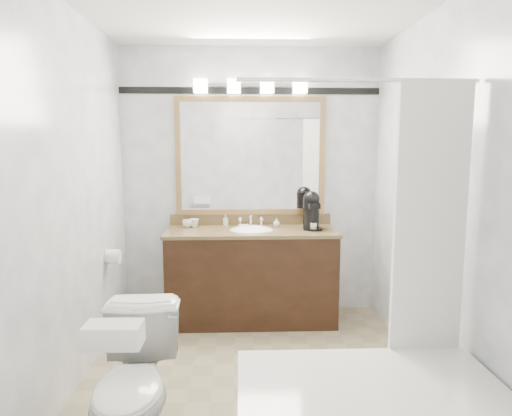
% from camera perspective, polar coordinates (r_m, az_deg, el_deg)
% --- Properties ---
extents(room, '(2.42, 2.62, 2.52)m').
position_cam_1_polar(room, '(3.03, -0.07, 1.13)').
color(room, gray).
rests_on(room, ground).
extents(vanity, '(1.53, 0.58, 0.97)m').
position_cam_1_polar(vanity, '(4.19, -0.58, -8.21)').
color(vanity, black).
rests_on(vanity, ground).
extents(mirror, '(1.40, 0.04, 1.10)m').
position_cam_1_polar(mirror, '(4.30, -0.70, 6.49)').
color(mirror, '#A37B49').
rests_on(mirror, room).
extents(vanity_light_bar, '(1.02, 0.14, 0.12)m').
position_cam_1_polar(vanity_light_bar, '(4.27, -0.69, 14.99)').
color(vanity_light_bar, silver).
rests_on(vanity_light_bar, room).
extents(accent_stripe, '(2.40, 0.01, 0.06)m').
position_cam_1_polar(accent_stripe, '(4.33, -0.72, 14.45)').
color(accent_stripe, black).
rests_on(accent_stripe, room).
extents(bathtub, '(1.30, 0.75, 1.96)m').
position_cam_1_polar(bathtub, '(2.58, 14.24, -23.32)').
color(bathtub, white).
rests_on(bathtub, ground).
extents(tp_roll, '(0.11, 0.12, 0.12)m').
position_cam_1_polar(tp_roll, '(3.92, -17.41, -5.83)').
color(tp_roll, white).
rests_on(tp_roll, room).
extents(toilet, '(0.44, 0.75, 0.75)m').
position_cam_1_polar(toilet, '(2.59, -14.96, -20.82)').
color(toilet, white).
rests_on(toilet, ground).
extents(tissue_box, '(0.25, 0.14, 0.10)m').
position_cam_1_polar(tissue_box, '(2.13, -17.36, -14.88)').
color(tissue_box, white).
rests_on(tissue_box, toilet).
extents(coffee_maker, '(0.18, 0.22, 0.34)m').
position_cam_1_polar(coffee_maker, '(4.15, 6.95, -0.19)').
color(coffee_maker, black).
rests_on(coffee_maker, vanity).
extents(cup_left, '(0.12, 0.12, 0.07)m').
position_cam_1_polar(cup_left, '(4.26, -8.56, -1.92)').
color(cup_left, white).
rests_on(cup_left, vanity).
extents(cup_right, '(0.08, 0.08, 0.08)m').
position_cam_1_polar(cup_right, '(4.27, -7.72, -1.85)').
color(cup_right, white).
rests_on(cup_right, vanity).
extents(soap_bottle_a, '(0.05, 0.05, 0.10)m').
position_cam_1_polar(soap_bottle_a, '(4.31, -3.82, -1.54)').
color(soap_bottle_a, white).
rests_on(soap_bottle_a, vanity).
extents(soap_bottle_b, '(0.08, 0.08, 0.08)m').
position_cam_1_polar(soap_bottle_b, '(4.25, 2.57, -1.82)').
color(soap_bottle_b, white).
rests_on(soap_bottle_b, vanity).
extents(soap_bar, '(0.10, 0.07, 0.03)m').
position_cam_1_polar(soap_bar, '(4.21, -1.52, -2.26)').
color(soap_bar, beige).
rests_on(soap_bar, vanity).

